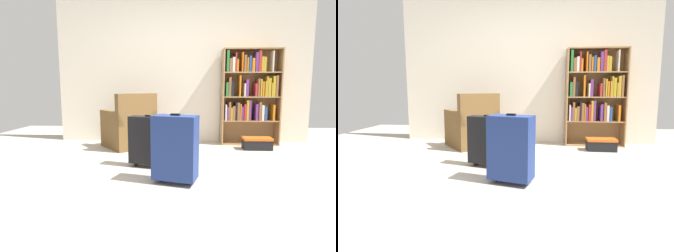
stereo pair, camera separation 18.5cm
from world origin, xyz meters
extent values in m
plane|color=#B2A899|center=(0.00, 0.00, 0.00)|extent=(7.96, 7.96, 0.00)
cube|color=beige|center=(0.00, 2.17, 1.30)|extent=(4.55, 0.10, 2.60)
cube|color=#A87F51|center=(0.69, 1.94, 0.82)|extent=(0.02, 0.32, 1.65)
cube|color=#A87F51|center=(1.66, 1.94, 0.82)|extent=(0.02, 0.32, 1.65)
cube|color=#A87F51|center=(1.17, 2.09, 0.82)|extent=(0.98, 0.02, 1.65)
cube|color=#A87F51|center=(1.17, 1.94, 0.01)|extent=(0.94, 0.30, 0.02)
cube|color=#A87F51|center=(1.17, 1.94, 0.42)|extent=(0.94, 0.30, 0.02)
cube|color=#A87F51|center=(1.17, 1.94, 0.83)|extent=(0.94, 0.30, 0.02)
cube|color=#A87F51|center=(1.17, 1.94, 1.25)|extent=(0.94, 0.30, 0.02)
cube|color=#A87F51|center=(1.17, 1.94, 1.64)|extent=(0.94, 0.30, 0.02)
cube|color=silver|center=(0.75, 1.91, 0.57)|extent=(0.02, 0.24, 0.27)
cube|color=#66337F|center=(0.78, 1.91, 0.55)|extent=(0.03, 0.24, 0.23)
cube|color=brown|center=(0.81, 1.91, 0.59)|extent=(0.03, 0.25, 0.31)
cube|color=gold|center=(0.84, 1.92, 0.54)|extent=(0.03, 0.26, 0.22)
cube|color=brown|center=(0.88, 1.89, 0.56)|extent=(0.04, 0.19, 0.25)
cube|color=black|center=(0.92, 1.89, 0.59)|extent=(0.03, 0.20, 0.32)
cube|color=brown|center=(0.96, 1.90, 0.58)|extent=(0.04, 0.22, 0.30)
cube|color=orange|center=(1.00, 1.91, 0.57)|extent=(0.02, 0.25, 0.28)
cube|color=#66337F|center=(1.03, 1.88, 0.55)|extent=(0.03, 0.18, 0.24)
cube|color=#B22D2D|center=(1.07, 1.92, 0.57)|extent=(0.04, 0.26, 0.28)
cube|color=gold|center=(1.11, 1.90, 0.60)|extent=(0.03, 0.23, 0.34)
cube|color=#66337F|center=(1.15, 1.92, 0.60)|extent=(0.03, 0.26, 0.35)
cube|color=#66337F|center=(1.27, 1.89, 0.57)|extent=(0.04, 0.20, 0.28)
cube|color=brown|center=(1.32, 1.90, 0.59)|extent=(0.04, 0.22, 0.32)
cube|color=silver|center=(1.37, 1.92, 0.56)|extent=(0.04, 0.27, 0.26)
cube|color=#264C99|center=(1.42, 1.88, 0.55)|extent=(0.04, 0.19, 0.24)
cube|color=orange|center=(1.55, 1.91, 0.57)|extent=(0.03, 0.25, 0.27)
cube|color=#2D7238|center=(0.76, 1.90, 0.96)|extent=(0.04, 0.23, 0.24)
cube|color=brown|center=(0.80, 1.88, 1.00)|extent=(0.04, 0.19, 0.32)
cube|color=black|center=(0.85, 1.88, 0.97)|extent=(0.04, 0.18, 0.25)
cube|color=orange|center=(0.97, 1.90, 1.02)|extent=(0.03, 0.23, 0.35)
cube|color=silver|center=(1.05, 1.92, 0.95)|extent=(0.02, 0.26, 0.22)
cube|color=#66337F|center=(1.09, 1.88, 0.98)|extent=(0.04, 0.19, 0.28)
cube|color=#B22D2D|center=(1.24, 1.92, 0.95)|extent=(0.03, 0.25, 0.22)
cube|color=brown|center=(1.28, 1.90, 0.99)|extent=(0.03, 0.23, 0.30)
cube|color=gold|center=(1.32, 1.90, 0.99)|extent=(0.03, 0.22, 0.29)
cube|color=orange|center=(1.36, 1.89, 0.97)|extent=(0.03, 0.21, 0.25)
cube|color=gold|center=(1.40, 1.88, 0.97)|extent=(0.02, 0.19, 0.25)
cube|color=gold|center=(1.42, 1.88, 1.01)|extent=(0.02, 0.17, 0.34)
cube|color=gold|center=(1.46, 1.88, 1.00)|extent=(0.04, 0.18, 0.31)
cube|color=gold|center=(1.50, 1.91, 0.96)|extent=(0.02, 0.24, 0.23)
cube|color=gold|center=(1.53, 1.88, 1.01)|extent=(0.04, 0.19, 0.34)
cube|color=brown|center=(1.58, 1.91, 1.02)|extent=(0.04, 0.24, 0.35)
cube|color=#2D7238|center=(0.75, 1.89, 1.43)|extent=(0.04, 0.20, 0.35)
cube|color=brown|center=(0.81, 1.92, 1.37)|extent=(0.04, 0.26, 0.22)
cube|color=silver|center=(0.85, 1.88, 1.38)|extent=(0.04, 0.18, 0.24)
cube|color=#B22D2D|center=(0.89, 1.91, 1.41)|extent=(0.02, 0.25, 0.32)
cube|color=orange|center=(0.92, 1.91, 1.36)|extent=(0.03, 0.25, 0.21)
cube|color=orange|center=(1.00, 1.90, 1.41)|extent=(0.02, 0.21, 0.32)
cube|color=brown|center=(1.04, 1.92, 1.39)|extent=(0.04, 0.26, 0.27)
cube|color=orange|center=(1.08, 1.92, 1.37)|extent=(0.02, 0.26, 0.23)
cube|color=#264C99|center=(1.12, 1.92, 1.38)|extent=(0.04, 0.26, 0.26)
cube|color=orange|center=(1.18, 1.92, 1.37)|extent=(0.04, 0.26, 0.22)
cube|color=#66337F|center=(1.23, 1.88, 1.41)|extent=(0.04, 0.19, 0.31)
cube|color=#B22D2D|center=(1.28, 1.88, 1.43)|extent=(0.04, 0.18, 0.34)
cube|color=gold|center=(1.32, 1.89, 1.38)|extent=(0.03, 0.20, 0.25)
cube|color=gold|center=(1.36, 1.90, 1.37)|extent=(0.04, 0.23, 0.24)
cube|color=silver|center=(1.50, 1.89, 1.42)|extent=(0.02, 0.20, 0.34)
cube|color=brown|center=(-0.91, 1.60, 0.20)|extent=(0.99, 0.99, 0.40)
cube|color=#91724F|center=(-0.91, 1.60, 0.44)|extent=(0.76, 0.77, 0.08)
cube|color=brown|center=(-0.72, 1.38, 0.65)|extent=(0.62, 0.54, 0.50)
cube|color=brown|center=(-0.68, 1.80, 0.51)|extent=(0.52, 0.60, 0.22)
cube|color=brown|center=(-1.14, 1.41, 0.51)|extent=(0.52, 0.60, 0.22)
cylinder|color=red|center=(-0.43, 1.68, 0.05)|extent=(0.08, 0.08, 0.10)
torus|color=red|center=(-0.38, 1.68, 0.05)|extent=(0.06, 0.01, 0.06)
cube|color=black|center=(1.21, 1.51, 0.08)|extent=(0.44, 0.24, 0.17)
cube|color=#D85919|center=(1.21, 1.51, 0.17)|extent=(0.45, 0.25, 0.04)
cube|color=navy|center=(-0.07, -0.14, 0.38)|extent=(0.50, 0.37, 0.66)
cube|color=black|center=(-0.07, -0.14, 0.72)|extent=(0.10, 0.07, 0.02)
cylinder|color=black|center=(-0.22, -0.09, 0.03)|extent=(0.06, 0.06, 0.05)
cylinder|color=black|center=(0.08, -0.18, 0.03)|extent=(0.06, 0.06, 0.05)
cube|color=black|center=(-0.42, 0.43, 0.34)|extent=(0.50, 0.30, 0.59)
cube|color=black|center=(-0.42, 0.43, 0.65)|extent=(0.07, 0.05, 0.02)
cylinder|color=black|center=(-0.58, 0.47, 0.03)|extent=(0.06, 0.06, 0.05)
cylinder|color=black|center=(-0.27, 0.39, 0.03)|extent=(0.06, 0.06, 0.05)
camera|label=1|loc=(0.01, -2.91, 1.00)|focal=29.30mm
camera|label=2|loc=(0.20, -2.89, 1.00)|focal=29.30mm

